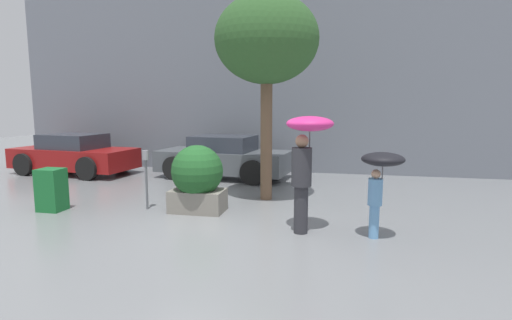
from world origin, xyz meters
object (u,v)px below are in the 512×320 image
at_px(parked_car_near, 224,158).
at_px(newspaper_box, 52,190).
at_px(parking_meter, 146,167).
at_px(person_adult, 306,149).
at_px(planter_box, 197,177).
at_px(street_tree, 267,41).
at_px(parked_car_far, 74,155).
at_px(person_child, 381,172).

height_order(parked_car_near, newspaper_box, parked_car_near).
bearing_deg(newspaper_box, parking_meter, 15.47).
bearing_deg(parking_meter, newspaper_box, -164.53).
distance_m(parking_meter, newspaper_box, 2.04).
bearing_deg(parking_meter, person_adult, -13.97).
bearing_deg(parking_meter, planter_box, 2.29).
distance_m(street_tree, newspaper_box, 5.68).
bearing_deg(parking_meter, street_tree, 31.52).
bearing_deg(parked_car_far, planter_box, -116.14).
xyz_separation_m(parked_car_far, newspaper_box, (2.51, -4.16, -0.16)).
relative_size(planter_box, parking_meter, 1.11).
height_order(planter_box, parking_meter, planter_box).
bearing_deg(newspaper_box, person_adult, -3.53).
relative_size(person_adult, person_child, 1.39).
bearing_deg(planter_box, newspaper_box, -169.32).
xyz_separation_m(planter_box, parked_car_far, (-5.56, 3.59, -0.12)).
bearing_deg(parked_car_far, parked_car_near, -79.55).
bearing_deg(person_adult, street_tree, 76.56).
bearing_deg(street_tree, parked_car_near, 125.59).
distance_m(person_adult, parked_car_near, 5.71).
xyz_separation_m(person_child, parking_meter, (-4.70, 0.96, -0.23)).
distance_m(planter_box, newspaper_box, 3.12).
bearing_deg(person_adult, planter_box, 119.22).
bearing_deg(parked_car_far, street_tree, -101.30).
height_order(person_adult, parked_car_far, person_adult).
height_order(parking_meter, newspaper_box, parking_meter).
bearing_deg(parked_car_near, planter_box, -164.33).
relative_size(planter_box, person_adult, 0.69).
xyz_separation_m(person_child, parked_car_far, (-9.12, 4.60, -0.54)).
height_order(person_child, newspaper_box, person_child).
bearing_deg(parked_car_near, street_tree, -137.47).
xyz_separation_m(planter_box, street_tree, (1.20, 1.39, 2.93)).
distance_m(person_adult, street_tree, 3.36).
xyz_separation_m(parked_car_near, street_tree, (1.81, -2.52, 3.05)).
bearing_deg(street_tree, planter_box, -130.91).
bearing_deg(parked_car_near, newspaper_box, 158.33).
bearing_deg(planter_box, person_adult, -21.30).
relative_size(parked_car_far, newspaper_box, 4.61).
relative_size(person_child, street_tree, 0.31).
relative_size(planter_box, street_tree, 0.30).
height_order(planter_box, street_tree, street_tree).
bearing_deg(street_tree, person_child, -45.50).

